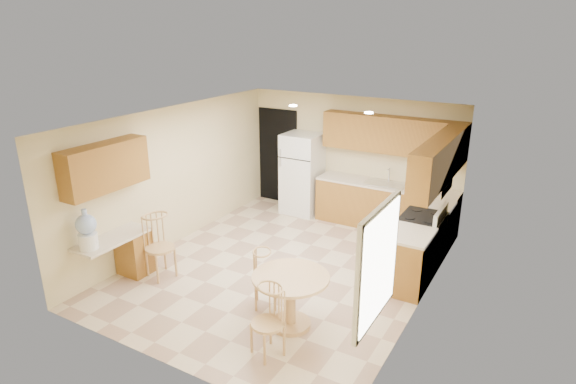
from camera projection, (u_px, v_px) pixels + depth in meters
The scene contains 30 objects.
floor at pixel (283, 268), 7.99m from camera, with size 5.50×5.50×0.00m, color beige.
ceiling at pixel (283, 119), 7.16m from camera, with size 4.50×5.50×0.02m, color white.
wall_back at pixel (351, 158), 9.82m from camera, with size 4.50×0.02×2.50m, color beige.
wall_front at pixel (157, 271), 5.33m from camera, with size 4.50×0.02×2.50m, color beige.
wall_left at pixel (175, 176), 8.64m from camera, with size 0.02×5.50×2.50m, color beige.
wall_right at pixel (426, 226), 6.51m from camera, with size 0.02×5.50×2.50m, color beige.
doorway at pixel (278, 156), 10.70m from camera, with size 0.90×0.02×2.10m, color black.
base_cab_back at pixel (385, 207), 9.43m from camera, with size 2.75×0.60×0.87m, color #9F6B28.
counter_back at pixel (386, 185), 9.28m from camera, with size 2.75×0.63×0.04m, color beige.
base_cab_right_a at pixel (432, 229), 8.44m from camera, with size 0.60×0.59×0.87m, color #9F6B28.
counter_right_a at pixel (435, 204), 8.29m from camera, with size 0.63×0.59×0.04m, color beige.
base_cab_right_b at pixel (408, 262), 7.25m from camera, with size 0.60×0.80×0.87m, color #9F6B28.
counter_right_b at pixel (410, 235), 7.10m from camera, with size 0.63×0.80×0.04m, color beige.
upper_cab_back at pixel (392, 135), 9.08m from camera, with size 2.75×0.33×0.70m, color #9F6B28.
upper_cab_right at pixel (440, 160), 7.38m from camera, with size 0.33×2.42×0.70m, color #9F6B28.
upper_cab_left at pixel (105, 167), 7.05m from camera, with size 0.33×1.40×0.70m, color #9F6B28.
sink at pixel (385, 184), 9.29m from camera, with size 0.78×0.44×0.01m, color silver.
range_hood at pixel (431, 187), 7.54m from camera, with size 0.50×0.76×0.14m, color silver.
desk_pedestal at pixel (135, 252), 7.73m from camera, with size 0.48×0.42×0.72m, color #9F6B28.
desk_top at pixel (113, 239), 7.29m from camera, with size 0.50×1.20×0.04m, color beige.
window at pixel (378, 265), 4.93m from camera, with size 0.06×1.12×1.30m.
can_light_a at pixel (293, 106), 8.38m from camera, with size 0.14×0.14×0.02m, color white.
can_light_b at pixel (369, 113), 7.72m from camera, with size 0.14×0.14×0.02m, color white.
refrigerator at pixel (302, 174), 10.12m from camera, with size 0.75×0.73×1.71m.
stove at pixel (421, 241), 7.89m from camera, with size 0.65×0.76×1.09m.
dining_table at pixel (291, 293), 6.30m from camera, with size 1.02×1.02×0.75m.
chair_table_a at pixel (262, 276), 6.69m from camera, with size 0.38×0.48×0.86m.
chair_table_b at pixel (263, 319), 5.66m from camera, with size 0.40×0.45×0.91m.
chair_desk at pixel (155, 243), 7.45m from camera, with size 0.46×0.59×1.03m.
water_crock at pixel (87, 231), 6.85m from camera, with size 0.29×0.29×0.61m.
Camera 1 is at (3.63, -6.13, 3.83)m, focal length 30.00 mm.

